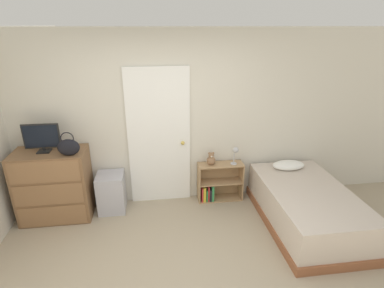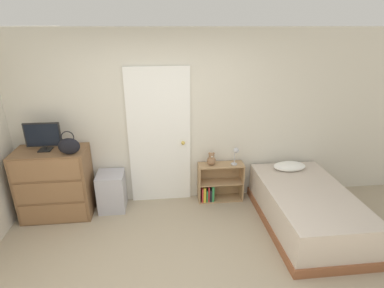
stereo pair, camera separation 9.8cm
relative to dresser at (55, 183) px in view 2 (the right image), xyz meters
name	(u,v)px [view 2 (the right image)]	position (x,y,z in m)	size (l,w,h in m)	color
wall_back	(163,120)	(1.54, 0.31, 0.77)	(10.00, 0.06, 2.55)	beige
door_closed	(160,138)	(1.48, 0.26, 0.53)	(0.90, 0.09, 2.06)	white
dresser	(55,183)	(0.00, 0.00, 0.00)	(0.95, 0.52, 1.00)	brown
tv	(43,136)	(-0.05, 0.01, 0.70)	(0.46, 0.16, 0.38)	black
handbag	(69,146)	(0.31, -0.16, 0.62)	(0.28, 0.13, 0.32)	black
storage_bin	(112,191)	(0.74, 0.07, -0.21)	(0.38, 0.39, 0.58)	#ADADB7
bookshelf	(217,184)	(2.33, 0.15, -0.24)	(0.69, 0.24, 0.61)	tan
teddy_bear	(211,159)	(2.23, 0.14, 0.19)	(0.13, 0.13, 0.20)	#8C6647
desk_lamp	(236,153)	(2.59, 0.11, 0.30)	(0.11, 0.10, 0.28)	#B2B2B7
bed	(306,208)	(3.40, -0.63, -0.23)	(1.09, 1.81, 0.65)	brown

